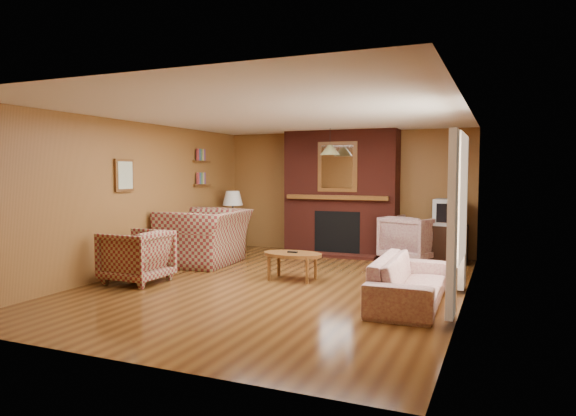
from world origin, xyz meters
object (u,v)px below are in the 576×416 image
at_px(fireplace, 341,194).
at_px(coffee_table, 292,256).
at_px(floral_armchair, 411,238).
at_px(side_table, 233,238).
at_px(plaid_loveseat, 205,237).
at_px(plaid_armchair, 136,256).
at_px(table_lamp, 233,206).
at_px(tv_stand, 449,244).
at_px(floral_sofa, 409,280).
at_px(crt_tv, 449,212).

height_order(fireplace, coffee_table, fireplace).
bearing_deg(floral_armchair, coffee_table, 80.91).
xyz_separation_m(fireplace, side_table, (-2.10, -0.53, -0.91)).
height_order(plaid_loveseat, plaid_armchair, plaid_loveseat).
bearing_deg(table_lamp, fireplace, 14.29).
relative_size(side_table, table_lamp, 0.80).
xyz_separation_m(plaid_armchair, floral_armchair, (3.37, 3.37, 0.03)).
xyz_separation_m(floral_armchair, table_lamp, (-3.52, -0.24, 0.51)).
relative_size(plaid_loveseat, tv_stand, 2.19).
distance_m(plaid_armchair, floral_armchair, 4.76).
bearing_deg(floral_sofa, fireplace, 28.27).
bearing_deg(tv_stand, coffee_table, -127.10).
xyz_separation_m(tv_stand, crt_tv, (0.00, -0.01, 0.56)).
distance_m(plaid_loveseat, crt_tv, 4.31).
relative_size(plaid_loveseat, table_lamp, 2.14).
bearing_deg(table_lamp, coffee_table, -44.03).
bearing_deg(crt_tv, floral_armchair, -170.28).
distance_m(coffee_table, tv_stand, 3.15).
height_order(fireplace, side_table, fireplace).
relative_size(floral_armchair, tv_stand, 1.36).
height_order(fireplace, plaid_loveseat, fireplace).
distance_m(floral_sofa, coffee_table, 1.96).
height_order(floral_armchair, tv_stand, floral_armchair).
relative_size(plaid_loveseat, crt_tv, 2.78).
bearing_deg(coffee_table, plaid_armchair, -152.86).
height_order(side_table, crt_tv, crt_tv).
bearing_deg(tv_stand, floral_sofa, -90.83).
relative_size(tv_stand, crt_tv, 1.27).
height_order(side_table, table_lamp, table_lamp).
relative_size(floral_sofa, table_lamp, 2.83).
relative_size(plaid_loveseat, coffee_table, 1.61).
distance_m(fireplace, coffee_table, 2.76).
xyz_separation_m(floral_sofa, floral_armchair, (-0.48, 3.03, 0.13)).
distance_m(plaid_armchair, table_lamp, 3.18).
bearing_deg(tv_stand, crt_tv, -88.09).
distance_m(fireplace, floral_armchair, 1.64).
bearing_deg(crt_tv, floral_sofa, -92.74).
bearing_deg(floral_armchair, floral_sofa, 120.01).
relative_size(plaid_loveseat, plaid_armchair, 1.73).
distance_m(coffee_table, table_lamp, 3.07).
xyz_separation_m(plaid_armchair, table_lamp, (-0.15, 3.13, 0.54)).
distance_m(plaid_loveseat, floral_armchair, 3.67).
bearing_deg(coffee_table, fireplace, 91.50).
xyz_separation_m(coffee_table, crt_tv, (1.98, 2.44, 0.54)).
bearing_deg(plaid_loveseat, floral_armchair, 112.55).
relative_size(table_lamp, tv_stand, 1.02).
xyz_separation_m(coffee_table, tv_stand, (1.98, 2.45, -0.03)).
bearing_deg(table_lamp, tv_stand, 4.82).
bearing_deg(floral_armchair, tv_stand, -148.86).
bearing_deg(tv_stand, table_lamp, -173.27).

